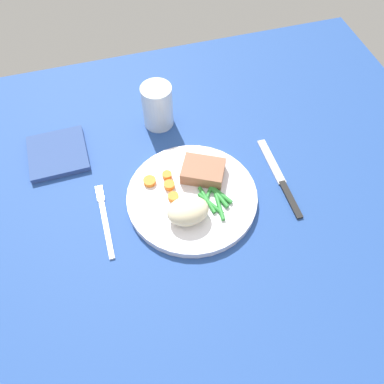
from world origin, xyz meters
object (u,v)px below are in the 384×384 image
object	(u,v)px
dinner_plate	(192,197)
meat_portion	(203,171)
fork	(105,221)
napkin	(58,153)
water_glass	(158,109)
knife	(280,179)

from	to	relation	value
dinner_plate	meat_portion	xyz separation A→B (cm)	(3.44, 4.02, 2.16)
fork	napkin	world-z (taller)	napkin
napkin	water_glass	bearing A→B (deg)	8.78
water_glass	fork	bearing A→B (deg)	-125.24
dinner_plate	napkin	xyz separation A→B (cm)	(-24.33, 18.65, -0.15)
dinner_plate	napkin	bearing A→B (deg)	142.53
meat_portion	napkin	size ratio (longest dim) A/B	0.66
water_glass	napkin	world-z (taller)	water_glass
dinner_plate	fork	distance (cm)	17.32
meat_portion	water_glass	size ratio (longest dim) A/B	0.81
napkin	meat_portion	bearing A→B (deg)	-27.78
meat_portion	fork	size ratio (longest dim) A/B	0.49
dinner_plate	meat_portion	size ratio (longest dim) A/B	3.11
meat_portion	fork	bearing A→B (deg)	-168.36
knife	napkin	size ratio (longest dim) A/B	1.66
knife	water_glass	world-z (taller)	water_glass
fork	water_glass	xyz separation A→B (cm)	(15.86, 22.44, 4.08)
fork	water_glass	world-z (taller)	water_glass
fork	dinner_plate	bearing A→B (deg)	1.76
dinner_plate	fork	size ratio (longest dim) A/B	1.54
fork	knife	world-z (taller)	knife
knife	water_glass	xyz separation A→B (cm)	(-20.11, 22.47, 4.08)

